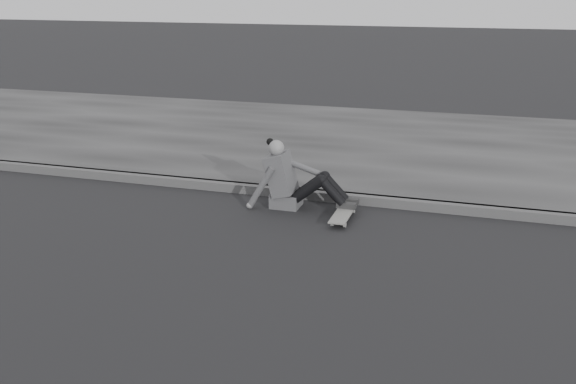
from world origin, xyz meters
name	(u,v)px	position (x,y,z in m)	size (l,w,h in m)	color
ground	(378,299)	(0.00, 0.00, 0.00)	(80.00, 80.00, 0.00)	black
curb	(412,204)	(0.00, 2.58, 0.06)	(24.00, 0.16, 0.12)	#454545
sidewalk	(433,149)	(0.00, 5.60, 0.06)	(24.00, 6.00, 0.12)	#323232
skateboard	(343,214)	(-0.75, 1.94, 0.07)	(0.20, 0.78, 0.09)	#9C9C97
seated_woman	(291,180)	(-1.48, 2.19, 0.36)	(1.38, 0.46, 0.88)	#47484A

